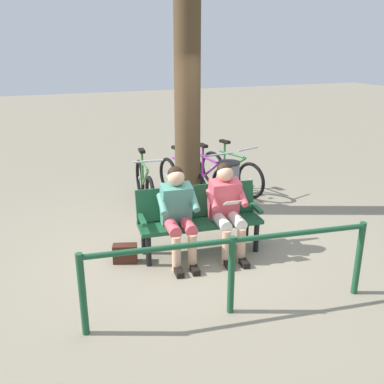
# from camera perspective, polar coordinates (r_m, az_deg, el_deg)

# --- Properties ---
(ground_plane) EXTENTS (40.00, 40.00, 0.00)m
(ground_plane) POSITION_cam_1_polar(r_m,az_deg,el_deg) (5.68, -0.22, -8.51)
(ground_plane) COLOR gray
(bench) EXTENTS (1.64, 0.63, 0.87)m
(bench) POSITION_cam_1_polar(r_m,az_deg,el_deg) (5.66, 0.89, -3.00)
(bench) COLOR #194C2D
(bench) RESTS_ON ground
(person_reading) EXTENTS (0.52, 0.79, 1.20)m
(person_reading) POSITION_cam_1_polar(r_m,az_deg,el_deg) (5.55, 4.57, -1.75)
(person_reading) COLOR #D84C59
(person_reading) RESTS_ON ground
(person_companion) EXTENTS (0.52, 0.79, 1.20)m
(person_companion) POSITION_cam_1_polar(r_m,az_deg,el_deg) (5.37, -1.86, -2.42)
(person_companion) COLOR #4C8C7A
(person_companion) RESTS_ON ground
(handbag) EXTENTS (0.33, 0.22, 0.24)m
(handbag) POSITION_cam_1_polar(r_m,az_deg,el_deg) (5.56, -8.81, -8.01)
(handbag) COLOR #3F1E14
(handbag) RESTS_ON ground
(tree_trunk) EXTENTS (0.40, 0.40, 3.91)m
(tree_trunk) POSITION_cam_1_polar(r_m,az_deg,el_deg) (6.73, -0.62, 13.29)
(tree_trunk) COLOR #4C3823
(tree_trunk) RESTS_ON ground
(litter_bin) EXTENTS (0.37, 0.37, 0.80)m
(litter_bin) POSITION_cam_1_polar(r_m,az_deg,el_deg) (7.17, 4.82, 0.90)
(litter_bin) COLOR slate
(litter_bin) RESTS_ON ground
(bicycle_green) EXTENTS (0.63, 1.62, 0.94)m
(bicycle_green) POSITION_cam_1_polar(r_m,az_deg,el_deg) (8.03, 5.14, 2.57)
(bicycle_green) COLOR black
(bicycle_green) RESTS_ON ground
(bicycle_blue) EXTENTS (0.48, 1.68, 0.94)m
(bicycle_blue) POSITION_cam_1_polar(r_m,az_deg,el_deg) (7.69, 2.06, 1.88)
(bicycle_blue) COLOR black
(bicycle_blue) RESTS_ON ground
(bicycle_orange) EXTENTS (0.48, 1.67, 0.94)m
(bicycle_orange) POSITION_cam_1_polar(r_m,az_deg,el_deg) (7.50, -1.37, 1.44)
(bicycle_orange) COLOR black
(bicycle_orange) RESTS_ON ground
(bicycle_purple) EXTENTS (0.48, 1.68, 0.94)m
(bicycle_purple) POSITION_cam_1_polar(r_m,az_deg,el_deg) (7.34, -6.25, 0.93)
(bicycle_purple) COLOR black
(bicycle_purple) RESTS_ON ground
(railing_fence) EXTENTS (2.95, 0.44, 0.85)m
(railing_fence) POSITION_cam_1_polar(r_m,az_deg,el_deg) (4.35, 5.25, -9.03)
(railing_fence) COLOR #194C2D
(railing_fence) RESTS_ON ground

